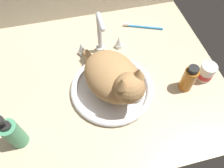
# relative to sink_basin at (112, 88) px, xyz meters

# --- Properties ---
(countertop) EXTENTS (1.03, 0.81, 0.03)m
(countertop) POSITION_rel_sink_basin_xyz_m (-0.05, 0.07, -0.03)
(countertop) COLOR #CCB793
(countertop) RESTS_ON ground
(sink_basin) EXTENTS (0.33, 0.33, 0.03)m
(sink_basin) POSITION_rel_sink_basin_xyz_m (0.00, 0.00, 0.00)
(sink_basin) COLOR white
(sink_basin) RESTS_ON countertop
(faucet) EXTENTS (0.20, 0.11, 0.21)m
(faucet) POSITION_rel_sink_basin_xyz_m (0.00, 0.21, 0.07)
(faucet) COLOR silver
(faucet) RESTS_ON countertop
(cat) EXTENTS (0.26, 0.34, 0.19)m
(cat) POSITION_rel_sink_basin_xyz_m (0.01, -0.02, 0.09)
(cat) COLOR tan
(cat) RESTS_ON sink_basin
(amber_bottle) EXTENTS (0.05, 0.05, 0.12)m
(amber_bottle) POSITION_rel_sink_basin_xyz_m (0.29, -0.06, 0.05)
(amber_bottle) COLOR #B2661E
(amber_bottle) RESTS_ON countertop
(pill_bottle) EXTENTS (0.06, 0.06, 0.08)m
(pill_bottle) POSITION_rel_sink_basin_xyz_m (0.38, -0.03, 0.02)
(pill_bottle) COLOR white
(pill_bottle) RESTS_ON countertop
(soap_pump_bottle) EXTENTS (0.06, 0.06, 0.18)m
(soap_pump_bottle) POSITION_rel_sink_basin_xyz_m (-0.36, -0.13, 0.06)
(soap_pump_bottle) COLOR #4C9E70
(soap_pump_bottle) RESTS_ON countertop
(toothbrush) EXTENTS (0.18, 0.08, 0.02)m
(toothbrush) POSITION_rel_sink_basin_xyz_m (0.23, 0.32, -0.01)
(toothbrush) COLOR #338CD1
(toothbrush) RESTS_ON countertop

